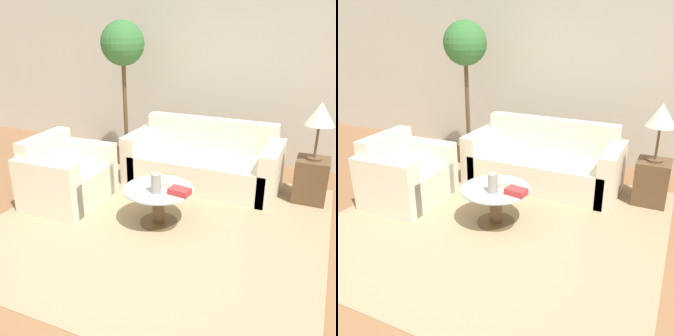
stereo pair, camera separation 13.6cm
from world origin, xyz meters
TOP-DOWN VIEW (x-y plane):
  - ground_plane at (0.00, 0.00)m, footprint 14.00×14.00m
  - wall_back at (0.00, 3.01)m, footprint 10.00×0.06m
  - rug at (0.01, 0.66)m, footprint 3.44×3.31m
  - sofa_main at (0.10, 1.90)m, footprint 1.99×0.85m
  - armchair at (-1.27, 0.71)m, footprint 0.82×1.02m
  - coffee_table at (0.01, 0.66)m, footprint 0.74×0.74m
  - side_table at (1.45, 1.90)m, footprint 0.38×0.38m
  - table_lamp at (1.45, 1.90)m, footprint 0.34×0.34m
  - potted_plant at (-1.26, 2.21)m, footprint 0.62×0.62m
  - vase at (0.03, 0.55)m, footprint 0.10×0.10m
  - bowl at (-0.00, 0.76)m, footprint 0.20×0.20m
  - book_stack at (0.27, 0.61)m, footprint 0.23×0.17m

SIDE VIEW (x-z plane):
  - ground_plane at x=0.00m, z-range 0.00..0.00m
  - rug at x=0.01m, z-range 0.00..0.01m
  - side_table at x=1.45m, z-range 0.00..0.53m
  - coffee_table at x=0.01m, z-range 0.06..0.47m
  - sofa_main at x=0.10m, z-range -0.14..0.69m
  - armchair at x=-1.27m, z-range -0.12..0.68m
  - bowl at x=0.00m, z-range 0.41..0.47m
  - book_stack at x=0.27m, z-range 0.41..0.48m
  - vase at x=0.03m, z-range 0.41..0.62m
  - table_lamp at x=1.45m, z-range 0.72..1.40m
  - wall_back at x=0.00m, z-range 0.00..2.60m
  - potted_plant at x=-1.26m, z-range 0.49..2.56m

